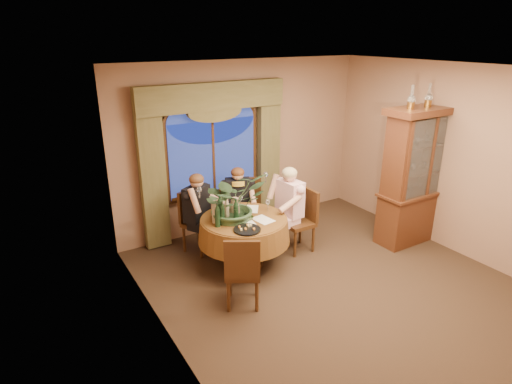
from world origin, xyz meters
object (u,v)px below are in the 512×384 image
oil_lamp_center (429,95)px  person_scarf (238,204)px  wine_bottle_3 (227,210)px  oil_lamp_left (412,97)px  chair_back_right (248,210)px  dining_table (244,242)px  stoneware_vase (235,207)px  wine_bottle_5 (214,211)px  wine_bottle_1 (222,213)px  wine_bottle_2 (236,211)px  olive_bowl (248,218)px  chair_back (199,222)px  chair_front_left (243,270)px  person_back (197,214)px  centerpiece_plant (233,179)px  wine_bottle_0 (217,215)px  china_cabinet (418,176)px  wine_bottle_4 (220,207)px  oil_lamp_right (445,93)px  person_pink (289,209)px  chair_right (298,222)px

oil_lamp_center → person_scarf: (-2.41, 1.46, -1.71)m
oil_lamp_center → wine_bottle_3: bearing=166.7°
oil_lamp_left → chair_back_right: bearing=142.0°
dining_table → wine_bottle_3: size_ratio=3.95×
wine_bottle_3 → stoneware_vase: bearing=27.4°
dining_table → wine_bottle_5: size_ratio=3.95×
person_scarf → wine_bottle_1: bearing=73.4°
wine_bottle_1 → wine_bottle_3: size_ratio=1.00×
wine_bottle_2 → olive_bowl: bearing=-6.9°
chair_back → chair_front_left: bearing=60.1°
chair_front_left → wine_bottle_1: size_ratio=2.91×
person_back → wine_bottle_3: (0.16, -0.66, 0.28)m
oil_lamp_left → chair_back_right: (-1.86, 1.45, -1.85)m
chair_back_right → stoneware_vase: (-0.59, -0.65, 0.40)m
chair_back → person_scarf: (0.70, 0.04, 0.14)m
dining_table → wine_bottle_1: size_ratio=3.95×
chair_back → centerpiece_plant: (0.24, -0.67, 0.85)m
person_scarf → wine_bottle_0: size_ratio=3.73×
china_cabinet → chair_back: bearing=155.6°
wine_bottle_1 → wine_bottle_4: same height
oil_lamp_left → wine_bottle_5: (-2.80, 0.74, -1.41)m
chair_back → centerpiece_plant: centerpiece_plant is taller
oil_lamp_left → wine_bottle_5: 3.22m
chair_back_right → chair_front_left: bearing=91.4°
oil_lamp_right → chair_back_right: bearing=150.9°
wine_bottle_1 → china_cabinet: bearing=-11.4°
olive_bowl → wine_bottle_4: size_ratio=0.44×
olive_bowl → china_cabinet: bearing=-12.1°
wine_bottle_0 → wine_bottle_3: bearing=28.7°
oil_lamp_right → wine_bottle_2: 3.63m
wine_bottle_4 → oil_lamp_right: bearing=-13.8°
wine_bottle_0 → chair_back_right: bearing=41.5°
person_scarf → chair_back: bearing=27.2°
person_pink → wine_bottle_3: 1.12m
oil_lamp_center → person_scarf: 3.30m
dining_table → centerpiece_plant: (-0.12, 0.08, 0.96)m
oil_lamp_left → wine_bottle_1: 3.15m
oil_lamp_right → wine_bottle_5: (-3.55, 0.74, -1.41)m
person_pink → wine_bottle_1: bearing=90.1°
person_back → olive_bowl: size_ratio=8.87×
china_cabinet → oil_lamp_center: 1.25m
chair_back → chair_back_right: bearing=157.1°
oil_lamp_center → person_pink: size_ratio=0.25×
oil_lamp_right → chair_right: bearing=163.6°
china_cabinet → person_pink: china_cabinet is taller
olive_bowl → wine_bottle_0: wine_bottle_0 is taller
person_pink → wine_bottle_1: person_pink is taller
wine_bottle_0 → wine_bottle_3: 0.22m
person_back → oil_lamp_right: bearing=129.3°
chair_right → wine_bottle_1: size_ratio=2.91×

